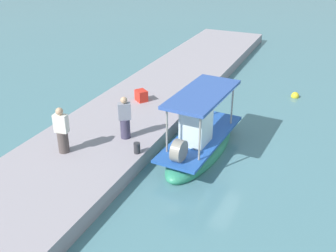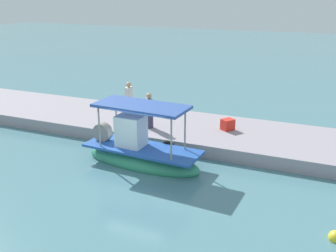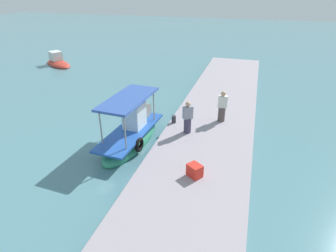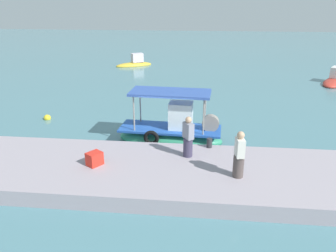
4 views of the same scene
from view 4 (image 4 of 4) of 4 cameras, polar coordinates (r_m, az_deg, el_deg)
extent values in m
plane|color=slate|center=(17.15, -0.01, -2.21)|extent=(120.00, 120.00, 0.00)
cube|color=#9D939C|center=(13.32, -1.89, -7.94)|extent=(36.00, 4.59, 0.59)
ellipsoid|color=#33936C|center=(16.79, 0.38, -2.17)|extent=(5.20, 1.96, 1.00)
cube|color=#2454AC|center=(16.59, 0.38, -0.42)|extent=(4.99, 1.95, 0.10)
cube|color=white|center=(16.30, 2.16, 1.60)|extent=(1.15, 0.97, 1.39)
cylinder|color=gray|center=(16.73, 6.27, 2.73)|extent=(0.07, 0.07, 1.80)
cylinder|color=gray|center=(15.54, 5.98, 1.32)|extent=(0.07, 0.07, 1.80)
cylinder|color=gray|center=(17.20, -4.67, 3.29)|extent=(0.07, 0.07, 1.80)
cylinder|color=gray|center=(16.05, -5.74, 1.96)|extent=(0.07, 0.07, 1.80)
cube|color=#3455A7|center=(16.02, 0.40, 5.63)|extent=(3.86, 1.88, 0.12)
torus|color=black|center=(16.01, -2.82, -2.02)|extent=(0.75, 0.22, 0.74)
cylinder|color=gray|center=(16.27, 7.15, 0.49)|extent=(0.82, 0.40, 0.80)
cylinder|color=#3D3852|center=(13.87, 3.36, -3.57)|extent=(0.53, 0.53, 0.79)
cube|color=gray|center=(13.58, 3.42, -0.78)|extent=(0.49, 0.55, 0.66)
sphere|color=tan|center=(13.42, 3.46, 1.04)|extent=(0.26, 0.26, 0.26)
cylinder|color=#524643|center=(12.57, 11.71, -6.64)|extent=(0.44, 0.44, 0.82)
cube|color=silver|center=(12.25, 11.96, -3.54)|extent=(0.34, 0.53, 0.67)
sphere|color=tan|center=(12.07, 12.12, -1.51)|extent=(0.27, 0.27, 0.27)
cylinder|color=#2D2D33|center=(14.83, 6.95, -2.83)|extent=(0.24, 0.24, 0.41)
cube|color=red|center=(13.50, -12.23, -5.38)|extent=(0.69, 0.72, 0.52)
sphere|color=yellow|center=(21.12, -19.58, 1.28)|extent=(0.41, 0.41, 0.41)
ellipsoid|color=gold|center=(36.28, -5.73, 10.11)|extent=(3.97, 3.02, 0.62)
cube|color=silver|center=(36.27, -5.18, 11.34)|extent=(1.38, 1.24, 0.89)
ellipsoid|color=red|center=(31.58, 26.23, 6.56)|extent=(3.59, 4.37, 0.69)
camera|label=1|loc=(22.98, 38.78, 19.77)|focal=43.00mm
camera|label=2|loc=(29.88, -10.81, 20.67)|focal=41.87mm
camera|label=3|loc=(16.49, -50.26, 16.76)|focal=30.24mm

